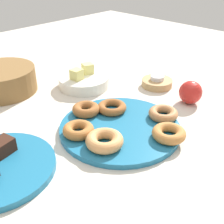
% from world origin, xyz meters
% --- Properties ---
extents(ground_plane, '(2.40, 2.40, 0.00)m').
position_xyz_m(ground_plane, '(0.00, 0.00, 0.00)').
color(ground_plane, beige).
extents(donut_plate, '(0.33, 0.33, 0.01)m').
position_xyz_m(donut_plate, '(0.00, 0.00, 0.01)').
color(donut_plate, '#1E6B93').
rests_on(donut_plate, ground_plane).
extents(donut_0, '(0.11, 0.11, 0.03)m').
position_xyz_m(donut_0, '(-0.02, 0.12, 0.03)').
color(donut_0, '#995B2D').
rests_on(donut_0, donut_plate).
extents(donut_1, '(0.12, 0.12, 0.02)m').
position_xyz_m(donut_1, '(0.12, -0.06, 0.03)').
color(donut_1, '#B27547').
rests_on(donut_1, donut_plate).
extents(donut_2, '(0.11, 0.11, 0.03)m').
position_xyz_m(donut_2, '(0.04, -0.13, 0.03)').
color(donut_2, '#BC7A3D').
rests_on(donut_2, donut_plate).
extents(donut_3, '(0.12, 0.12, 0.02)m').
position_xyz_m(donut_3, '(0.04, 0.07, 0.03)').
color(donut_3, '#995B2D').
rests_on(donut_3, donut_plate).
extents(donut_4, '(0.11, 0.11, 0.03)m').
position_xyz_m(donut_4, '(-0.09, -0.03, 0.03)').
color(donut_4, tan).
rests_on(donut_4, donut_plate).
extents(donut_5, '(0.11, 0.11, 0.03)m').
position_xyz_m(donut_5, '(-0.11, 0.05, 0.03)').
color(donut_5, '#AD6B33').
rests_on(donut_5, donut_plate).
extents(brownie_far, '(0.06, 0.05, 0.03)m').
position_xyz_m(brownie_far, '(-0.28, 0.12, 0.03)').
color(brownie_far, '#381E14').
rests_on(brownie_far, cake_plate).
extents(candle_holder, '(0.11, 0.11, 0.03)m').
position_xyz_m(candle_holder, '(0.30, 0.10, 0.01)').
color(candle_holder, tan).
rests_on(candle_holder, ground_plane).
extents(tealight, '(0.05, 0.05, 0.01)m').
position_xyz_m(tealight, '(0.30, 0.10, 0.03)').
color(tealight, silver).
rests_on(tealight, candle_holder).
extents(basket, '(0.31, 0.31, 0.08)m').
position_xyz_m(basket, '(-0.10, 0.46, 0.04)').
color(basket, brown).
rests_on(basket, ground_plane).
extents(fruit_bowl, '(0.18, 0.18, 0.04)m').
position_xyz_m(fruit_bowl, '(0.12, 0.28, 0.02)').
color(fruit_bowl, silver).
rests_on(fruit_bowl, ground_plane).
extents(melon_chunk_left, '(0.04, 0.04, 0.04)m').
position_xyz_m(melon_chunk_left, '(0.09, 0.28, 0.06)').
color(melon_chunk_left, '#DBD67A').
rests_on(melon_chunk_left, fruit_bowl).
extents(melon_chunk_right, '(0.05, 0.05, 0.04)m').
position_xyz_m(melon_chunk_right, '(0.15, 0.30, 0.06)').
color(melon_chunk_right, '#DBD67A').
rests_on(melon_chunk_right, fruit_bowl).
extents(apple, '(0.07, 0.07, 0.07)m').
position_xyz_m(apple, '(0.27, -0.05, 0.04)').
color(apple, red).
rests_on(apple, ground_plane).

